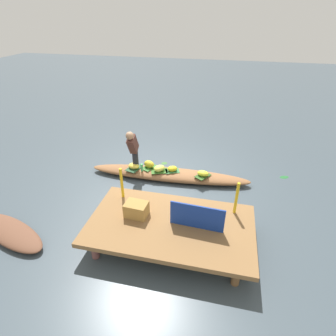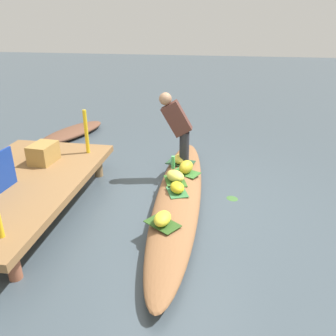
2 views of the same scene
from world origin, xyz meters
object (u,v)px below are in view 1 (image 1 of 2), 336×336
at_px(banana_bunch_0, 172,169).
at_px(banana_bunch_2, 149,164).
at_px(vendor_boat, 169,174).
at_px(water_bottle, 142,168).
at_px(banana_bunch_1, 159,168).
at_px(vendor_person, 133,147).
at_px(banana_bunch_4, 134,166).
at_px(market_banner, 197,217).
at_px(banana_bunch_3, 203,173).
at_px(produce_crate, 136,209).
at_px(moored_boat, 11,232).

xyz_separation_m(banana_bunch_0, banana_bunch_2, (0.66, -0.05, 0.03)).
distance_m(vendor_boat, water_bottle, 0.76).
bearing_deg(water_bottle, banana_bunch_2, -121.32).
relative_size(banana_bunch_1, vendor_person, 0.26).
bearing_deg(vendor_boat, banana_bunch_2, -6.20).
xyz_separation_m(banana_bunch_4, market_banner, (-1.98, 2.11, 0.38)).
xyz_separation_m(banana_bunch_1, banana_bunch_3, (-1.17, -0.02, -0.01)).
relative_size(vendor_boat, banana_bunch_0, 16.61).
bearing_deg(market_banner, banana_bunch_2, -51.34).
relative_size(vendor_boat, banana_bunch_3, 14.84).
xyz_separation_m(banana_bunch_2, water_bottle, (0.14, 0.23, 0.00)).
height_order(banana_bunch_0, banana_bunch_2, banana_bunch_2).
height_order(banana_bunch_3, vendor_person, vendor_person).
bearing_deg(banana_bunch_0, banana_bunch_3, 175.83).
distance_m(banana_bunch_0, banana_bunch_3, 0.83).
relative_size(banana_bunch_4, produce_crate, 0.71).
relative_size(vendor_boat, banana_bunch_4, 13.91).
bearing_deg(produce_crate, vendor_person, -69.69).
bearing_deg(banana_bunch_1, water_bottle, 12.40).
bearing_deg(banana_bunch_0, moored_boat, 45.04).
xyz_separation_m(banana_bunch_1, banana_bunch_2, (0.32, -0.13, 0.02)).
height_order(banana_bunch_3, produce_crate, produce_crate).
height_order(vendor_boat, banana_bunch_1, banana_bunch_1).
relative_size(banana_bunch_2, banana_bunch_4, 0.95).
height_order(banana_bunch_3, banana_bunch_4, banana_bunch_3).
distance_m(banana_bunch_2, market_banner, 2.77).
relative_size(vendor_person, produce_crate, 2.70).
bearing_deg(banana_bunch_1, banana_bunch_3, -179.19).
distance_m(banana_bunch_1, produce_crate, 2.06).
xyz_separation_m(moored_boat, banana_bunch_4, (-1.73, -2.71, 0.24)).
bearing_deg(water_bottle, banana_bunch_3, -175.89).
relative_size(moored_boat, produce_crate, 4.28).
height_order(moored_boat, banana_bunch_4, banana_bunch_4).
height_order(banana_bunch_1, produce_crate, produce_crate).
relative_size(banana_bunch_2, banana_bunch_3, 1.01).
bearing_deg(produce_crate, water_bottle, -75.16).
relative_size(banana_bunch_1, banana_bunch_3, 1.06).
relative_size(vendor_boat, water_bottle, 20.34).
height_order(moored_boat, banana_bunch_1, banana_bunch_1).
bearing_deg(market_banner, moored_boat, 12.55).
relative_size(water_bottle, produce_crate, 0.49).
bearing_deg(banana_bunch_1, vendor_person, 6.13).
relative_size(banana_bunch_3, produce_crate, 0.67).
bearing_deg(market_banner, produce_crate, -0.37).
relative_size(banana_bunch_0, banana_bunch_2, 0.88).
xyz_separation_m(moored_boat, produce_crate, (-2.50, -0.68, 0.51)).
bearing_deg(water_bottle, banana_bunch_1, -167.60).
height_order(banana_bunch_2, banana_bunch_4, banana_bunch_2).
distance_m(banana_bunch_0, banana_bunch_4, 1.06).
xyz_separation_m(banana_bunch_3, banana_bunch_4, (1.88, 0.03, -0.00)).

